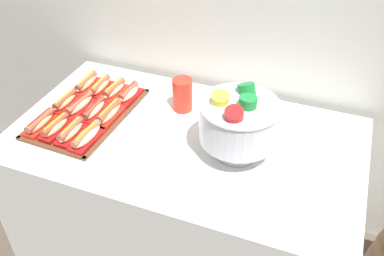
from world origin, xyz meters
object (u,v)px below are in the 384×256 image
at_px(buffet_table, 185,197).
at_px(punch_bowl, 239,120).
at_px(hot_dog_1, 56,127).
at_px(hot_dog_9, 100,87).
at_px(cup_stack, 183,95).
at_px(hot_dog_4, 65,102).
at_px(hot_dog_10, 114,90).
at_px(hot_dog_6, 94,110).
at_px(hot_dog_7, 109,113).
at_px(hot_dog_5, 79,106).
at_px(hot_dog_8, 86,83).
at_px(hot_dog_11, 129,94).
at_px(serving_tray, 88,113).
at_px(hot_dog_0, 40,123).
at_px(hot_dog_2, 71,132).
at_px(hot_dog_3, 87,136).

relative_size(buffet_table, punch_bowl, 4.75).
relative_size(hot_dog_1, punch_bowl, 0.52).
height_order(hot_dog_9, cup_stack, cup_stack).
height_order(hot_dog_1, hot_dog_4, same).
bearing_deg(hot_dog_10, hot_dog_9, 177.99).
distance_m(hot_dog_6, hot_dog_7, 0.08).
relative_size(hot_dog_5, punch_bowl, 0.61).
distance_m(hot_dog_6, hot_dog_10, 0.17).
xyz_separation_m(hot_dog_7, punch_bowl, (0.56, -0.01, 0.12)).
height_order(hot_dog_4, hot_dog_7, hot_dog_7).
height_order(hot_dog_5, hot_dog_8, same).
height_order(hot_dog_5, hot_dog_11, hot_dog_11).
bearing_deg(hot_dog_4, hot_dog_7, -2.01).
height_order(serving_tray, cup_stack, cup_stack).
relative_size(hot_dog_0, cup_stack, 1.12).
height_order(hot_dog_8, hot_dog_10, hot_dog_10).
xyz_separation_m(punch_bowl, cup_stack, (-0.30, 0.20, -0.08)).
bearing_deg(cup_stack, hot_dog_2, -133.68).
height_order(hot_dog_0, punch_bowl, punch_bowl).
xyz_separation_m(hot_dog_9, cup_stack, (0.40, 0.02, 0.04)).
relative_size(buffet_table, hot_dog_2, 9.01).
bearing_deg(hot_dog_7, hot_dog_3, -92.01).
relative_size(hot_dog_2, punch_bowl, 0.53).
bearing_deg(punch_bowl, hot_dog_5, 178.95).
distance_m(hot_dog_0, punch_bowl, 0.81).
bearing_deg(hot_dog_0, serving_tray, 53.70).
height_order(serving_tray, hot_dog_3, hot_dog_3).
xyz_separation_m(hot_dog_0, hot_dog_11, (0.24, 0.32, 0.00)).
height_order(hot_dog_7, cup_stack, cup_stack).
relative_size(hot_dog_10, cup_stack, 1.12).
bearing_deg(hot_dog_7, buffet_table, 1.55).
relative_size(serving_tray, punch_bowl, 1.79).
xyz_separation_m(hot_dog_2, hot_dog_9, (-0.06, 0.33, 0.00)).
distance_m(hot_dog_3, hot_dog_6, 0.18).
bearing_deg(hot_dog_5, punch_bowl, -1.05).
bearing_deg(hot_dog_7, hot_dog_1, -134.29).
bearing_deg(punch_bowl, hot_dog_1, -168.00).
bearing_deg(buffet_table, hot_dog_0, -163.70).
height_order(hot_dog_5, hot_dog_10, same).
bearing_deg(hot_dog_2, hot_dog_11, 75.18).
xyz_separation_m(hot_dog_0, hot_dog_9, (0.09, 0.33, -0.00)).
distance_m(hot_dog_0, hot_dog_3, 0.23).
relative_size(hot_dog_5, hot_dog_6, 1.12).
bearing_deg(hot_dog_2, serving_tray, 100.79).
xyz_separation_m(hot_dog_6, hot_dog_7, (0.07, -0.00, 0.00)).
bearing_deg(punch_bowl, hot_dog_11, 162.68).
height_order(hot_dog_11, punch_bowl, punch_bowl).
height_order(hot_dog_4, hot_dog_8, hot_dog_8).
distance_m(hot_dog_10, hot_dog_11, 0.08).
bearing_deg(serving_tray, hot_dog_3, -57.73).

